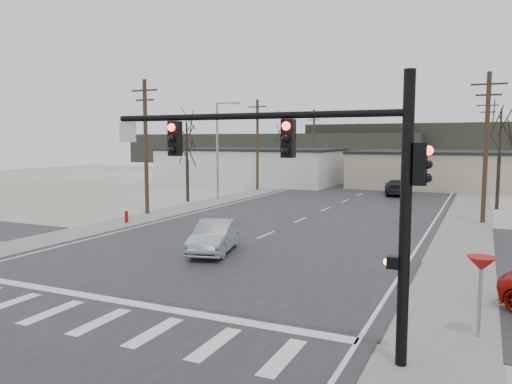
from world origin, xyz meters
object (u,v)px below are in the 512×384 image
car_far_b (404,173)px  sedan_crossing (215,237)px  car_far_a (396,187)px  fire_hydrant (126,217)px  traffic_signal_mast (329,175)px

car_far_b → sedan_crossing: bearing=-86.7°
car_far_a → car_far_b: 23.20m
car_far_a → car_far_b: bearing=-95.0°
fire_hydrant → car_far_a: car_far_a is taller
traffic_signal_mast → car_far_a: 39.58m
sedan_crossing → car_far_a: size_ratio=0.87×
sedan_crossing → car_far_b: 53.22m
fire_hydrant → sedan_crossing: sedan_crossing is taller
fire_hydrant → car_far_b: car_far_b is taller
sedan_crossing → fire_hydrant: bearing=137.8°
traffic_signal_mast → car_far_b: traffic_signal_mast is taller
sedan_crossing → traffic_signal_mast: bearing=-61.1°
traffic_signal_mast → fire_hydrant: size_ratio=10.29×
sedan_crossing → car_far_a: (3.96, 30.14, 0.01)m
car_far_b → traffic_signal_mast: bearing=-78.8°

